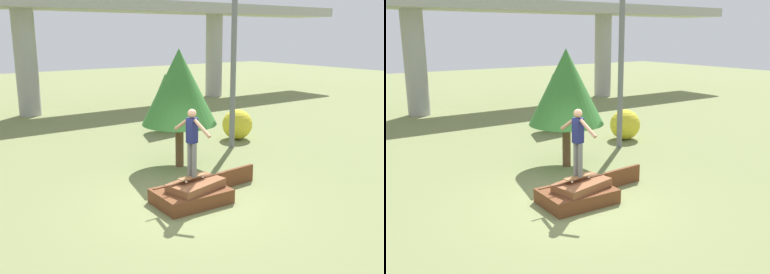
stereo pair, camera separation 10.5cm
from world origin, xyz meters
TOP-DOWN VIEW (x-y plane):
  - ground_plane at (0.00, 0.00)m, footprint 80.00×80.00m
  - scrap_pile at (0.02, -0.01)m, footprint 2.20×1.33m
  - scrap_plank_loose at (1.77, 0.33)m, footprint 1.29×0.16m
  - skateboard at (0.03, -0.00)m, footprint 0.81×0.31m
  - skater at (0.03, -0.00)m, footprint 0.24×1.27m
  - highway_overpass at (0.00, 14.46)m, footprint 44.00×3.39m
  - utility_pole at (4.33, 3.50)m, footprint 1.30×0.20m
  - tree_behind_left at (1.47, 2.71)m, footprint 2.36×2.36m
  - tree_behind_right at (3.74, 7.18)m, footprint 1.51×1.51m
  - bush_yellow_flowering at (5.36, 4.37)m, footprint 1.21×1.21m

SIDE VIEW (x-z plane):
  - ground_plane at x=0.00m, z-range 0.00..0.00m
  - scrap_pile at x=0.02m, z-range -0.06..0.55m
  - scrap_plank_loose at x=1.77m, z-range 0.00..0.49m
  - bush_yellow_flowering at x=5.36m, z-range 0.00..1.21m
  - skateboard at x=0.03m, z-range 0.65..0.73m
  - tree_behind_right at x=3.74m, z-range 0.38..2.89m
  - skater at x=0.03m, z-range 0.85..2.54m
  - tree_behind_left at x=1.47m, z-range 0.68..4.40m
  - utility_pole at x=4.33m, z-range 0.12..8.12m
  - highway_overpass at x=0.00m, z-range 2.14..8.09m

